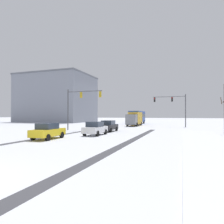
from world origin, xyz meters
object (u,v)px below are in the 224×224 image
object	(u,v)px
box_truck_delivery	(134,118)
traffic_signal_far_right	(174,104)
car_white_second	(95,128)
office_building_far_left_block	(57,99)
bus_oncoming	(137,116)
car_black_lead	(108,126)
traffic_signal_near_left	(79,101)
car_yellow_cab_third	(48,131)

from	to	relation	value
box_truck_delivery	traffic_signal_far_right	bearing A→B (deg)	-9.30
car_white_second	office_building_far_left_block	distance (m)	49.47
car_white_second	bus_oncoming	world-z (taller)	bus_oncoming
car_black_lead	bus_oncoming	world-z (taller)	bus_oncoming
traffic_signal_far_right	car_white_second	distance (m)	21.98
traffic_signal_near_left	box_truck_delivery	size ratio (longest dim) A/B	0.88
traffic_signal_near_left	office_building_far_left_block	world-z (taller)	office_building_far_left_block
bus_oncoming	office_building_far_left_block	world-z (taller)	office_building_far_left_block
traffic_signal_far_right	bus_oncoming	bearing A→B (deg)	133.63
traffic_signal_far_right	car_black_lead	xyz separation A→B (m)	(-8.57, -14.58, -3.84)
car_black_lead	traffic_signal_far_right	bearing A→B (deg)	59.56
car_black_lead	traffic_signal_near_left	bearing A→B (deg)	173.50
car_black_lead	bus_oncoming	size ratio (longest dim) A/B	0.37
bus_oncoming	box_truck_delivery	distance (m)	8.70
traffic_signal_near_left	car_white_second	size ratio (longest dim) A/B	1.58
box_truck_delivery	office_building_far_left_block	size ratio (longest dim) A/B	0.32
traffic_signal_near_left	car_yellow_cab_third	xyz separation A→B (m)	(2.46, -11.14, -3.82)
car_black_lead	car_white_second	world-z (taller)	same
car_yellow_cab_third	traffic_signal_near_left	bearing A→B (deg)	102.44
car_white_second	office_building_far_left_block	xyz separation A→B (m)	(-31.18, 37.73, 7.20)
bus_oncoming	box_truck_delivery	xyz separation A→B (m)	(1.18, -8.62, -0.36)
car_white_second	office_building_far_left_block	bearing A→B (deg)	129.57
car_white_second	traffic_signal_far_right	bearing A→B (deg)	67.56
traffic_signal_near_left	car_white_second	distance (m)	8.92
traffic_signal_far_right	car_black_lead	distance (m)	17.34
traffic_signal_near_left	car_yellow_cab_third	distance (m)	12.03
car_white_second	office_building_far_left_block	size ratio (longest dim) A/B	0.18
traffic_signal_near_left	traffic_signal_far_right	world-z (taller)	same
box_truck_delivery	traffic_signal_near_left	bearing A→B (deg)	-109.07
office_building_far_left_block	car_white_second	bearing A→B (deg)	-50.43
traffic_signal_near_left	bus_oncoming	xyz separation A→B (m)	(4.13, 23.98, -2.65)
car_white_second	car_yellow_cab_third	xyz separation A→B (m)	(-2.93, -5.14, 0.00)
car_black_lead	box_truck_delivery	world-z (taller)	box_truck_delivery
traffic_signal_far_right	box_truck_delivery	distance (m)	8.97
bus_oncoming	office_building_far_left_block	xyz separation A→B (m)	(-29.93, 7.75, 6.02)
traffic_signal_far_right	office_building_far_left_block	bearing A→B (deg)	155.80
car_black_lead	box_truck_delivery	bearing A→B (deg)	89.16
car_yellow_cab_third	bus_oncoming	xyz separation A→B (m)	(1.67, 35.12, 1.18)
traffic_signal_far_right	bus_oncoming	distance (m)	14.04
car_black_lead	office_building_far_left_block	bearing A→B (deg)	133.70
car_white_second	car_yellow_cab_third	bearing A→B (deg)	-119.65
traffic_signal_far_right	box_truck_delivery	bearing A→B (deg)	170.70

